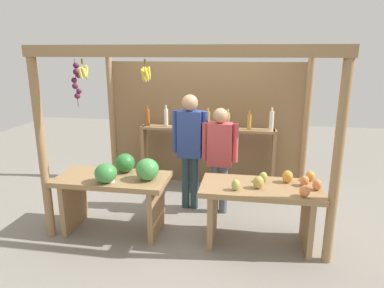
# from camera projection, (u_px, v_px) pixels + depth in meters

# --- Properties ---
(ground_plane) EXTENTS (12.00, 12.00, 0.00)m
(ground_plane) POSITION_uv_depth(u_px,v_px,m) (194.00, 208.00, 4.88)
(ground_plane) COLOR gray
(ground_plane) RESTS_ON ground
(market_stall) EXTENTS (3.28, 2.15, 2.21)m
(market_stall) POSITION_uv_depth(u_px,v_px,m) (199.00, 112.00, 4.99)
(market_stall) COLOR #99754C
(market_stall) RESTS_ON ground
(fruit_counter_left) EXTENTS (1.33, 0.65, 0.96)m
(fruit_counter_left) POSITION_uv_depth(u_px,v_px,m) (118.00, 184.00, 4.12)
(fruit_counter_left) COLOR #99754C
(fruit_counter_left) RESTS_ON ground
(fruit_counter_right) EXTENTS (1.33, 0.64, 0.85)m
(fruit_counter_right) POSITION_uv_depth(u_px,v_px,m) (262.00, 200.00, 3.87)
(fruit_counter_right) COLOR #99754C
(fruit_counter_right) RESTS_ON ground
(bottle_shelf_unit) EXTENTS (2.11, 0.22, 1.34)m
(bottle_shelf_unit) POSITION_uv_depth(u_px,v_px,m) (206.00, 140.00, 5.39)
(bottle_shelf_unit) COLOR #99754C
(bottle_shelf_unit) RESTS_ON ground
(vendor_man) EXTENTS (0.48, 0.22, 1.60)m
(vendor_man) POSITION_uv_depth(u_px,v_px,m) (190.00, 142.00, 4.66)
(vendor_man) COLOR #2B424D
(vendor_man) RESTS_ON ground
(vendor_woman) EXTENTS (0.48, 0.20, 1.45)m
(vendor_woman) POSITION_uv_depth(u_px,v_px,m) (220.00, 152.00, 4.56)
(vendor_woman) COLOR #505D63
(vendor_woman) RESTS_ON ground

